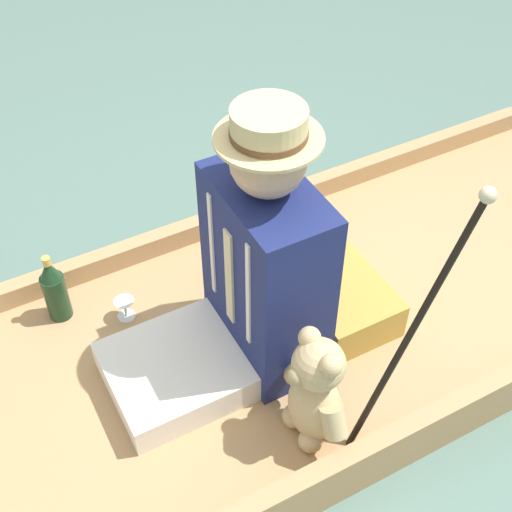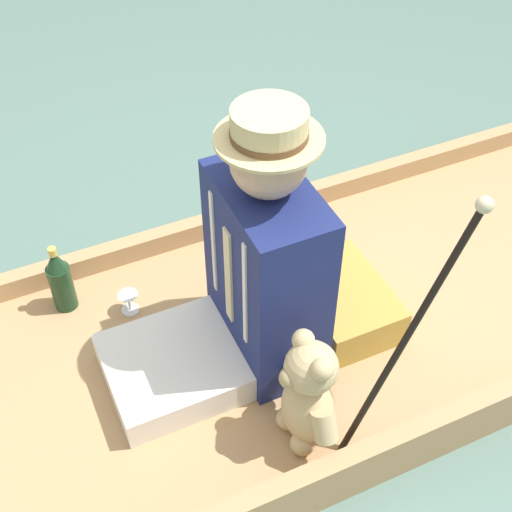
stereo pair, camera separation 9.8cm
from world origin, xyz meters
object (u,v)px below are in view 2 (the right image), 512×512
Objects in this scene: teddy_bear at (308,396)px; walking_cane at (417,320)px; champagne_bottle at (60,280)px; seated_person at (250,277)px; wine_glass at (129,299)px.

teddy_bear is 0.48× the size of walking_cane.
walking_cane is (-0.10, -0.25, 0.31)m from teddy_bear.
champagne_bottle is (0.82, 0.54, -0.07)m from teddy_bear.
seated_person is at bearing 2.88° from teddy_bear.
seated_person is 0.55m from walking_cane.
wine_glass is 0.09× the size of walking_cane.
seated_person reaches higher than wine_glass.
teddy_bear reaches higher than wine_glass.
wine_glass is 0.24m from champagne_bottle.
walking_cane is (-0.80, -0.59, 0.46)m from wine_glass.
champagne_bottle is at bearing 58.74° from wine_glass.
teddy_bear is 0.41m from walking_cane.
walking_cane is at bearing -110.93° from teddy_bear.
seated_person is 3.33× the size of champagne_bottle.
wine_glass is 0.29× the size of champagne_bottle.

